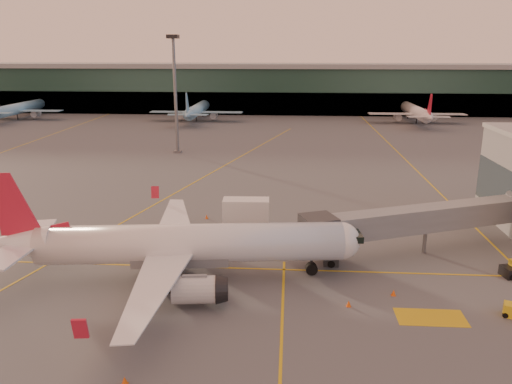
{
  "coord_description": "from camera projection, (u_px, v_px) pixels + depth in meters",
  "views": [
    {
      "loc": [
        5.37,
        -43.92,
        22.67
      ],
      "look_at": [
        1.16,
        17.37,
        5.0
      ],
      "focal_mm": 35.0,
      "sensor_mm": 36.0,
      "label": 1
    }
  ],
  "objects": [
    {
      "name": "cone_fwd",
      "position": [
        349.0,
        304.0,
        45.53
      ],
      "size": [
        0.46,
        0.46,
        0.59
      ],
      "color": "#EA550C",
      "rests_on": "ground"
    },
    {
      "name": "taxi_markings",
      "position": [
        220.0,
        177.0,
        91.87
      ],
      "size": [
        100.12,
        173.0,
        0.01
      ],
      "color": "gold",
      "rests_on": "ground"
    },
    {
      "name": "catering_truck",
      "position": [
        247.0,
        214.0,
        63.09
      ],
      "size": [
        5.9,
        2.82,
        4.51
      ],
      "rotation": [
        0.0,
        0.0,
        0.04
      ],
      "color": "red",
      "rests_on": "ground"
    },
    {
      "name": "main_airplane",
      "position": [
        179.0,
        245.0,
        50.05
      ],
      "size": [
        37.64,
        34.01,
        11.36
      ],
      "rotation": [
        0.0,
        0.0,
        0.11
      ],
      "color": "white",
      "rests_on": "ground"
    },
    {
      "name": "mast_west_near",
      "position": [
        175.0,
        86.0,
        109.22
      ],
      "size": [
        2.4,
        2.4,
        25.6
      ],
      "color": "slate",
      "rests_on": "ground"
    },
    {
      "name": "cone_nose",
      "position": [
        394.0,
        293.0,
        47.55
      ],
      "size": [
        0.47,
        0.47,
        0.6
      ],
      "color": "#EA550C",
      "rests_on": "ground"
    },
    {
      "name": "ground",
      "position": [
        232.0,
        290.0,
        48.73
      ],
      "size": [
        600.0,
        600.0,
        0.0
      ],
      "primitive_type": "plane",
      "color": "#4C4F54",
      "rests_on": "ground"
    },
    {
      "name": "distant_aircraft_row",
      "position": [
        210.0,
        121.0,
        163.25
      ],
      "size": [
        290.0,
        34.0,
        13.0
      ],
      "color": "#81B7D8",
      "rests_on": "ground"
    },
    {
      "name": "jet_bridge",
      "position": [
        437.0,
        219.0,
        57.08
      ],
      "size": [
        29.85,
        14.27,
        5.7
      ],
      "color": "slate",
      "rests_on": "ground"
    },
    {
      "name": "terminal",
      "position": [
        276.0,
        88.0,
        182.26
      ],
      "size": [
        400.0,
        20.0,
        17.6
      ],
      "color": "#19382D",
      "rests_on": "ground"
    },
    {
      "name": "cone_wing_left",
      "position": [
        207.0,
        217.0,
        69.13
      ],
      "size": [
        0.45,
        0.45,
        0.57
      ],
      "color": "#EA550C",
      "rests_on": "ground"
    },
    {
      "name": "cone_wing_right",
      "position": [
        125.0,
        381.0,
        34.94
      ],
      "size": [
        0.48,
        0.48,
        0.61
      ],
      "color": "#EA550C",
      "rests_on": "ground"
    }
  ]
}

